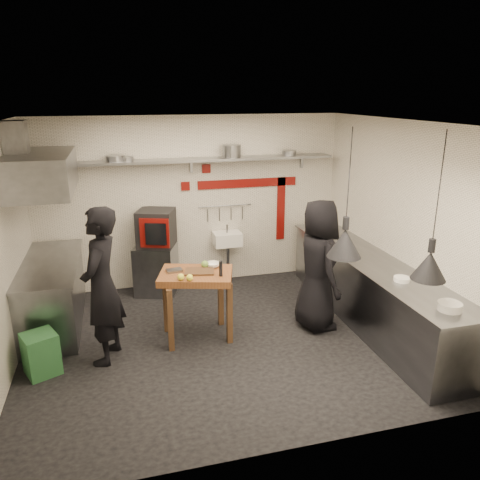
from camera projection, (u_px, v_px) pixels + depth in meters
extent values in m
plane|color=black|center=(221.00, 340.00, 6.18)|extent=(5.00, 5.00, 0.00)
plane|color=beige|center=(218.00, 123.00, 5.34)|extent=(5.00, 5.00, 0.00)
cube|color=silver|center=(192.00, 202.00, 7.70)|extent=(5.00, 0.04, 2.80)
cube|color=silver|center=(275.00, 313.00, 3.83)|extent=(5.00, 0.04, 2.80)
cube|color=silver|center=(398.00, 225.00, 6.38)|extent=(0.04, 4.20, 2.80)
cube|color=#6A0C08|center=(248.00, 183.00, 7.83)|extent=(1.70, 0.02, 0.14)
cube|color=#6A0C08|center=(281.00, 209.00, 8.12)|extent=(0.14, 0.02, 1.10)
cube|color=#6A0C08|center=(206.00, 169.00, 7.57)|extent=(0.14, 0.02, 0.14)
cube|color=#6A0C08|center=(185.00, 186.00, 7.57)|extent=(0.14, 0.02, 0.14)
cube|color=slate|center=(192.00, 160.00, 7.31)|extent=(4.60, 0.34, 0.04)
cube|color=slate|center=(66.00, 170.00, 7.02)|extent=(0.04, 0.06, 0.24)
cube|color=slate|center=(191.00, 165.00, 7.48)|extent=(0.04, 0.06, 0.24)
cube|color=slate|center=(302.00, 161.00, 7.95)|extent=(0.04, 0.06, 0.24)
cylinder|color=slate|center=(115.00, 158.00, 7.01)|extent=(0.30, 0.30, 0.09)
cylinder|color=slate|center=(126.00, 159.00, 7.05)|extent=(0.28, 0.28, 0.07)
cylinder|color=slate|center=(232.00, 151.00, 7.43)|extent=(0.31, 0.31, 0.20)
cylinder|color=slate|center=(289.00, 153.00, 7.69)|extent=(0.25, 0.25, 0.08)
cube|color=slate|center=(156.00, 269.00, 7.56)|extent=(0.77, 0.74, 0.80)
cube|color=black|center=(156.00, 228.00, 7.37)|extent=(0.68, 0.66, 0.58)
cube|color=#6A0C08|center=(155.00, 233.00, 7.09)|extent=(0.44, 0.18, 0.46)
cube|color=black|center=(156.00, 234.00, 7.04)|extent=(0.31, 0.12, 0.34)
cube|color=white|center=(227.00, 239.00, 7.85)|extent=(0.46, 0.34, 0.22)
cylinder|color=slate|center=(227.00, 229.00, 7.80)|extent=(0.03, 0.03, 0.14)
cylinder|color=slate|center=(228.00, 264.00, 7.95)|extent=(0.06, 0.06, 0.66)
cylinder|color=slate|center=(225.00, 206.00, 7.82)|extent=(0.90, 0.02, 0.02)
cube|color=slate|center=(370.00, 292.00, 6.58)|extent=(0.70, 3.80, 0.90)
cube|color=slate|center=(372.00, 261.00, 6.44)|extent=(0.76, 3.90, 0.03)
cylinder|color=white|center=(450.00, 307.00, 4.93)|extent=(0.32, 0.32, 0.09)
cylinder|color=white|center=(402.00, 279.00, 5.70)|extent=(0.25, 0.25, 0.05)
cube|color=slate|center=(53.00, 295.00, 6.49)|extent=(0.70, 1.90, 0.90)
cube|color=slate|center=(49.00, 263.00, 6.35)|extent=(0.76, 2.00, 0.03)
cube|color=slate|center=(41.00, 172.00, 5.99)|extent=(0.78, 1.60, 0.50)
cube|color=slate|center=(15.00, 141.00, 5.81)|extent=(0.28, 0.28, 0.50)
cube|color=#296333|center=(41.00, 354.00, 5.39)|extent=(0.47, 0.47, 0.50)
cube|color=#4D321D|center=(200.00, 271.00, 6.01)|extent=(0.41, 0.33, 0.02)
cylinder|color=black|center=(221.00, 269.00, 5.86)|extent=(0.05, 0.05, 0.20)
sphere|color=yellow|center=(181.00, 277.00, 5.75)|extent=(0.10, 0.10, 0.09)
sphere|color=yellow|center=(190.00, 278.00, 5.74)|extent=(0.09, 0.09, 0.09)
sphere|color=olive|center=(205.00, 264.00, 6.15)|extent=(0.12, 0.12, 0.10)
cube|color=slate|center=(174.00, 270.00, 6.03)|extent=(0.21, 0.16, 0.03)
imported|color=white|center=(213.00, 265.00, 6.19)|extent=(0.22, 0.22, 0.06)
imported|color=black|center=(102.00, 286.00, 5.48)|extent=(0.65, 0.80, 1.92)
imported|color=black|center=(318.00, 265.00, 6.31)|extent=(0.58, 0.89, 1.80)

